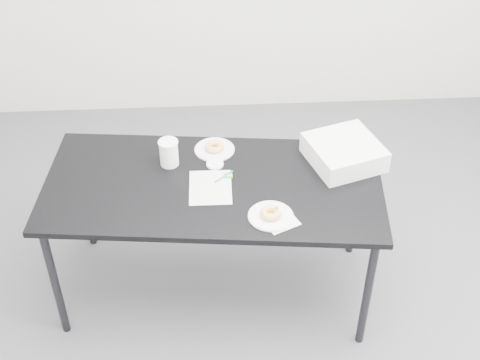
{
  "coord_description": "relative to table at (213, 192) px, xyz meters",
  "views": [
    {
      "loc": [
        -0.2,
        -2.33,
        2.8
      ],
      "look_at": [
        -0.07,
        0.02,
        0.88
      ],
      "focal_mm": 50.0,
      "sensor_mm": 36.0,
      "label": 1
    }
  ],
  "objects": [
    {
      "name": "floor",
      "position": [
        0.19,
        -0.16,
        -0.69
      ],
      "size": [
        4.0,
        4.0,
        0.0
      ],
      "primitive_type": "plane",
      "color": "#4B4B50",
      "rests_on": "ground"
    },
    {
      "name": "table",
      "position": [
        0.0,
        0.0,
        0.0
      ],
      "size": [
        1.71,
        0.93,
        0.75
      ],
      "rotation": [
        0.0,
        0.0,
        -0.1
      ],
      "color": "black",
      "rests_on": "floor"
    },
    {
      "name": "scorecard",
      "position": [
        -0.01,
        -0.03,
        0.06
      ],
      "size": [
        0.21,
        0.26,
        0.0
      ],
      "primitive_type": "cube",
      "rotation": [
        0.0,
        0.0,
        -0.01
      ],
      "color": "silver",
      "rests_on": "table"
    },
    {
      "name": "logo_patch",
      "position": [
        0.08,
        0.05,
        0.06
      ],
      "size": [
        0.04,
        0.04,
        0.0
      ],
      "primitive_type": "cube",
      "rotation": [
        0.0,
        0.0,
        -0.01
      ],
      "color": "#39912A",
      "rests_on": "scorecard"
    },
    {
      "name": "pen",
      "position": [
        0.06,
        0.04,
        0.06
      ],
      "size": [
        0.09,
        0.09,
        0.01
      ],
      "primitive_type": "cylinder",
      "rotation": [
        0.0,
        1.57,
        0.74
      ],
      "color": "#0B8081",
      "rests_on": "scorecard"
    },
    {
      "name": "napkin",
      "position": [
        0.29,
        -0.28,
        0.06
      ],
      "size": [
        0.19,
        0.19,
        0.0
      ],
      "primitive_type": "cube",
      "rotation": [
        0.0,
        0.0,
        0.44
      ],
      "color": "silver",
      "rests_on": "table"
    },
    {
      "name": "plate_near",
      "position": [
        0.26,
        -0.25,
        0.06
      ],
      "size": [
        0.21,
        0.21,
        0.01
      ],
      "primitive_type": "cylinder",
      "color": "white",
      "rests_on": "napkin"
    },
    {
      "name": "donut_near",
      "position": [
        0.26,
        -0.25,
        0.08
      ],
      "size": [
        0.12,
        0.12,
        0.03
      ],
      "primitive_type": "torus",
      "rotation": [
        0.0,
        0.0,
        0.3
      ],
      "color": "gold",
      "rests_on": "plate_near"
    },
    {
      "name": "plate_far",
      "position": [
        0.02,
        0.27,
        0.06
      ],
      "size": [
        0.21,
        0.21,
        0.01
      ],
      "primitive_type": "cylinder",
      "color": "white",
      "rests_on": "table"
    },
    {
      "name": "donut_far",
      "position": [
        0.02,
        0.27,
        0.08
      ],
      "size": [
        0.12,
        0.12,
        0.03
      ],
      "primitive_type": "torus",
      "rotation": [
        0.0,
        0.0,
        0.23
      ],
      "color": "gold",
      "rests_on": "plate_far"
    },
    {
      "name": "coffee_cup",
      "position": [
        -0.21,
        0.17,
        0.13
      ],
      "size": [
        0.09,
        0.09,
        0.14
      ],
      "primitive_type": "cylinder",
      "color": "white",
      "rests_on": "table"
    },
    {
      "name": "cup_lid",
      "position": [
        0.01,
        0.14,
        0.06
      ],
      "size": [
        0.09,
        0.09,
        0.01
      ],
      "primitive_type": "cylinder",
      "color": "white",
      "rests_on": "table"
    },
    {
      "name": "bakery_box",
      "position": [
        0.66,
        0.14,
        0.11
      ],
      "size": [
        0.42,
        0.42,
        0.11
      ],
      "primitive_type": "cube",
      "rotation": [
        0.0,
        0.0,
        0.32
      ],
      "color": "white",
      "rests_on": "table"
    }
  ]
}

